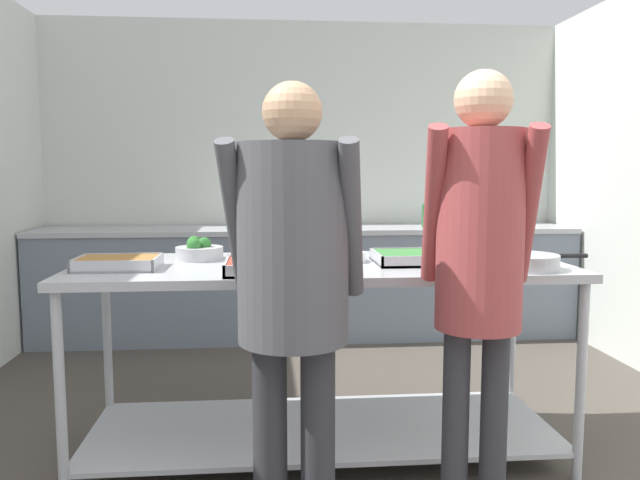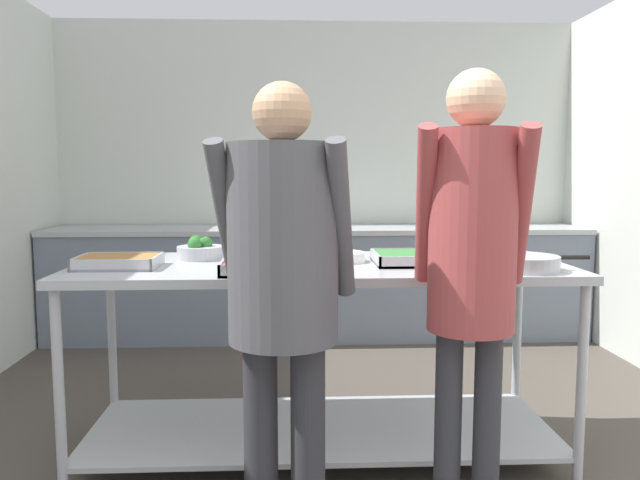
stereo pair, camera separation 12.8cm
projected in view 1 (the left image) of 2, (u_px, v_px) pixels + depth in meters
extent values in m
cube|color=silver|center=(305.00, 177.00, 5.47)|extent=(4.55, 0.06, 2.65)
cube|color=slate|center=(308.00, 284.00, 5.20)|extent=(4.39, 0.62, 0.87)
cube|color=#ADAFB5|center=(308.00, 230.00, 5.15)|extent=(4.39, 0.65, 0.04)
cube|color=black|center=(360.00, 228.00, 5.18)|extent=(0.52, 0.40, 0.02)
cube|color=#ADAFB5|center=(322.00, 267.00, 2.96)|extent=(2.31, 0.87, 0.04)
cube|color=#ADAFB5|center=(322.00, 428.00, 3.05)|extent=(2.23, 0.79, 0.02)
cylinder|color=#ADAFB5|center=(60.00, 399.00, 2.54)|extent=(0.04, 0.04, 0.90)
cylinder|color=#ADAFB5|center=(581.00, 383.00, 2.73)|extent=(0.04, 0.04, 0.90)
cylinder|color=#ADAFB5|center=(108.00, 347.00, 3.30)|extent=(0.04, 0.04, 0.90)
cylinder|color=#ADAFB5|center=(512.00, 337.00, 3.49)|extent=(0.04, 0.04, 0.90)
cube|color=#ADAFB5|center=(118.00, 268.00, 2.79)|extent=(0.36, 0.27, 0.01)
cube|color=#9E6B33|center=(118.00, 262.00, 2.78)|extent=(0.34, 0.25, 0.04)
cube|color=#ADAFB5|center=(111.00, 267.00, 2.66)|extent=(0.36, 0.01, 0.05)
cube|color=#ADAFB5|center=(125.00, 259.00, 2.91)|extent=(0.36, 0.01, 0.05)
cube|color=#ADAFB5|center=(78.00, 263.00, 2.77)|extent=(0.01, 0.27, 0.05)
cube|color=#ADAFB5|center=(158.00, 262.00, 2.80)|extent=(0.01, 0.27, 0.05)
cylinder|color=#B2B2B7|center=(199.00, 253.00, 3.08)|extent=(0.23, 0.23, 0.06)
sphere|color=#2D702D|center=(204.00, 244.00, 3.08)|extent=(0.07, 0.07, 0.07)
sphere|color=#2D702D|center=(194.00, 243.00, 3.11)|extent=(0.07, 0.07, 0.07)
sphere|color=#2D702D|center=(194.00, 245.00, 3.03)|extent=(0.07, 0.07, 0.07)
cube|color=#ADAFB5|center=(271.00, 271.00, 2.70)|extent=(0.40, 0.34, 0.01)
cube|color=#B23D2D|center=(271.00, 265.00, 2.70)|extent=(0.37, 0.32, 0.04)
cube|color=#ADAFB5|center=(272.00, 272.00, 2.53)|extent=(0.40, 0.01, 0.05)
cube|color=#ADAFB5|center=(271.00, 260.00, 2.86)|extent=(0.40, 0.01, 0.05)
cube|color=#ADAFB5|center=(226.00, 266.00, 2.68)|extent=(0.01, 0.34, 0.05)
cube|color=#ADAFB5|center=(316.00, 265.00, 2.71)|extent=(0.01, 0.34, 0.05)
cylinder|color=white|center=(342.00, 260.00, 3.01)|extent=(0.22, 0.22, 0.01)
cylinder|color=white|center=(342.00, 258.00, 3.01)|extent=(0.22, 0.22, 0.01)
cylinder|color=white|center=(342.00, 255.00, 3.01)|extent=(0.22, 0.22, 0.01)
cylinder|color=white|center=(342.00, 253.00, 3.01)|extent=(0.22, 0.22, 0.01)
cube|color=#ADAFB5|center=(413.00, 262.00, 2.96)|extent=(0.37, 0.32, 0.01)
cube|color=#387A38|center=(414.00, 257.00, 2.96)|extent=(0.35, 0.30, 0.04)
cube|color=#ADAFB5|center=(422.00, 262.00, 2.81)|extent=(0.37, 0.01, 0.05)
cube|color=#ADAFB5|center=(406.00, 253.00, 3.12)|extent=(0.37, 0.01, 0.05)
cube|color=#ADAFB5|center=(376.00, 258.00, 2.95)|extent=(0.01, 0.32, 0.05)
cube|color=#ADAFB5|center=(450.00, 257.00, 2.98)|extent=(0.01, 0.32, 0.05)
cylinder|color=#ADAFB5|center=(523.00, 262.00, 2.78)|extent=(0.31, 0.31, 0.07)
cylinder|color=beige|center=(524.00, 256.00, 2.77)|extent=(0.27, 0.27, 0.01)
cylinder|color=black|center=(572.00, 256.00, 2.79)|extent=(0.14, 0.02, 0.02)
cylinder|color=#2D2D33|center=(455.00, 430.00, 2.36)|extent=(0.10, 0.10, 0.79)
cylinder|color=#2D2D33|center=(493.00, 431.00, 2.35)|extent=(0.10, 0.10, 0.79)
cylinder|color=#993D3D|center=(434.00, 207.00, 2.28)|extent=(0.13, 0.33, 0.59)
cylinder|color=#993D3D|center=(528.00, 207.00, 2.25)|extent=(0.13, 0.33, 0.59)
cylinder|color=#993D3D|center=(480.00, 230.00, 2.27)|extent=(0.32, 0.32, 0.73)
sphere|color=tan|center=(484.00, 99.00, 2.22)|extent=(0.21, 0.21, 0.21)
cylinder|color=#2D2D33|center=(270.00, 441.00, 2.29)|extent=(0.13, 0.13, 0.76)
cylinder|color=#2D2D33|center=(318.00, 444.00, 2.27)|extent=(0.13, 0.13, 0.76)
cylinder|color=#4C4C51|center=(235.00, 219.00, 2.22)|extent=(0.14, 0.32, 0.57)
cylinder|color=#4C4C51|center=(352.00, 221.00, 2.16)|extent=(0.14, 0.32, 0.57)
cylinder|color=#4C4C51|center=(293.00, 243.00, 2.20)|extent=(0.40, 0.40, 0.71)
sphere|color=tan|center=(292.00, 112.00, 2.15)|extent=(0.21, 0.21, 0.21)
cylinder|color=#23602D|center=(427.00, 216.00, 5.15)|extent=(0.08, 0.08, 0.18)
cone|color=#23602D|center=(427.00, 201.00, 5.14)|extent=(0.07, 0.07, 0.07)
cylinder|color=black|center=(427.00, 195.00, 5.13)|extent=(0.03, 0.03, 0.02)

